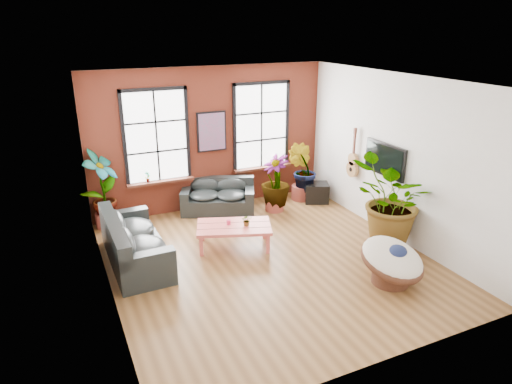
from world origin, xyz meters
The scene contains 19 objects.
room centered at (0.00, 0.15, 1.75)m, with size 6.04×6.54×3.54m.
sofa_back centered at (-0.01, 2.83, 0.37)m, with size 1.97×1.51×0.82m.
sofa_left centered at (-2.45, 1.03, 0.42)m, with size 1.02×2.36×0.93m.
coffee_table centered at (-0.39, 0.84, 0.43)m, with size 1.73×1.34×0.59m.
papasan_chair centered at (1.64, -1.66, 0.45)m, with size 1.51×1.51×0.87m.
poster centered at (0.00, 3.18, 1.95)m, with size 0.74×0.06×0.98m.
tv_wall_unit centered at (2.93, 0.60, 1.54)m, with size 0.13×1.86×1.20m.
media_box centered at (2.55, 2.34, 0.25)m, with size 0.76×0.71×0.50m.
pot_back_left centered at (-2.70, 3.01, 0.17)m, with size 0.59×0.59×0.35m.
pot_back_right centered at (2.28, 2.66, 0.19)m, with size 0.67×0.67×0.38m.
pot_right_wall centered at (2.46, -0.56, 0.18)m, with size 0.64×0.64×0.37m.
pot_mid centered at (1.27, 2.26, 0.17)m, with size 0.54×0.54×0.34m.
floor_plant_back_left centered at (-2.70, 2.97, 1.00)m, with size 0.90×0.61×1.70m, color #16551A.
floor_plant_back_right centered at (2.28, 2.65, 0.82)m, with size 0.74×0.60×1.34m, color #16551A.
floor_plant_right_wall centered at (2.47, -0.58, 1.06)m, with size 1.61×1.40×1.79m, color #16551A.
floor_plant_mid centered at (1.30, 2.28, 0.78)m, with size 0.72×0.72×1.29m, color #16551A.
table_plant centered at (-0.15, 0.72, 0.61)m, with size 0.21×0.19×0.24m, color #16551A.
sill_plant_left centered at (-1.65, 3.13, 1.04)m, with size 0.14×0.10×0.27m, color #16551A.
sill_plant_right centered at (1.70, 3.13, 1.04)m, with size 0.15×0.15×0.27m, color #16551A.
Camera 1 is at (-3.59, -7.19, 4.44)m, focal length 32.00 mm.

